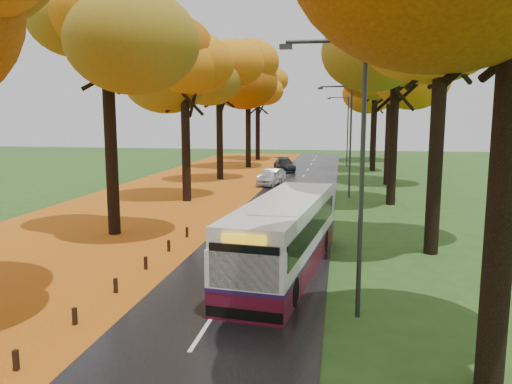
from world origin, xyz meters
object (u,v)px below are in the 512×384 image
(streetlamp_near, at_px, (353,157))
(car_silver, at_px, (272,176))
(bus, at_px, (284,234))
(streetlamp_far, at_px, (346,126))
(car_dark, at_px, (284,165))
(car_white, at_px, (269,178))
(streetlamp_mid, at_px, (347,132))

(streetlamp_near, relative_size, car_silver, 2.09)
(streetlamp_near, distance_m, bus, 5.62)
(streetlamp_far, bearing_deg, streetlamp_near, -90.00)
(car_dark, bearing_deg, bus, -97.81)
(car_white, relative_size, car_silver, 0.93)
(car_white, bearing_deg, streetlamp_mid, -28.49)
(car_silver, bearing_deg, streetlamp_near, -65.07)
(streetlamp_near, height_order, bus, streetlamp_near)
(streetlamp_far, relative_size, bus, 0.76)
(car_silver, distance_m, car_dark, 9.77)
(streetlamp_near, relative_size, bus, 0.76)
(bus, bearing_deg, car_silver, 105.46)
(streetlamp_near, distance_m, car_dark, 38.72)
(streetlamp_mid, height_order, bus, streetlamp_mid)
(bus, height_order, car_silver, bus)
(streetlamp_far, height_order, bus, streetlamp_far)
(car_white, bearing_deg, car_silver, 99.74)
(streetlamp_far, height_order, car_dark, streetlamp_far)
(bus, xyz_separation_m, car_dark, (-3.91, 34.08, -0.73))
(streetlamp_near, bearing_deg, streetlamp_far, 90.00)
(car_white, xyz_separation_m, car_silver, (0.00, 1.26, 0.02))
(streetlamp_far, bearing_deg, car_dark, -136.36)
(car_silver, xyz_separation_m, car_dark, (0.00, 9.77, 0.05))
(streetlamp_far, xyz_separation_m, car_dark, (-6.30, -6.01, -3.99))
(streetlamp_mid, relative_size, streetlamp_far, 1.00)
(car_white, height_order, car_dark, car_dark)
(bus, height_order, car_white, bus)
(car_silver, relative_size, car_dark, 0.81)
(streetlamp_near, relative_size, car_dark, 1.70)
(streetlamp_mid, relative_size, car_white, 2.24)
(car_dark, bearing_deg, streetlamp_mid, -82.87)
(car_white, relative_size, car_dark, 0.76)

